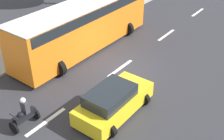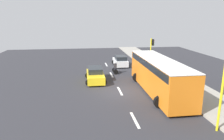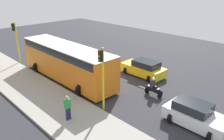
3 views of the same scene
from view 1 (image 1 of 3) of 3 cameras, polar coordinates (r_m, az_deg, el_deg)
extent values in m
cube|color=#2D2D33|center=(17.48, 1.65, 0.20)|extent=(40.00, 60.00, 0.10)
cube|color=#9E998E|center=(21.71, -13.66, 6.31)|extent=(4.00, 60.00, 0.15)
cube|color=white|center=(27.22, 16.75, 10.98)|extent=(0.20, 2.40, 0.01)
cube|color=white|center=(22.06, 10.80, 6.89)|extent=(0.20, 2.40, 0.01)
cube|color=white|center=(17.45, 1.65, 0.36)|extent=(0.20, 2.40, 0.01)
cube|color=white|center=(13.93, -13.04, -10.03)|extent=(0.20, 2.40, 0.01)
cube|color=yellow|center=(13.76, 0.51, -6.62)|extent=(1.82, 4.25, 0.80)
cube|color=#1E2328|center=(13.13, -0.36, -5.04)|extent=(1.53, 2.38, 0.56)
cylinder|color=black|center=(15.19, 1.22, -3.56)|extent=(0.64, 0.22, 0.64)
cylinder|color=black|center=(14.50, 6.38, -5.74)|extent=(0.64, 0.22, 0.64)
cylinder|color=black|center=(13.49, -5.86, -9.09)|extent=(0.64, 0.22, 0.64)
cylinder|color=black|center=(12.71, -0.38, -11.98)|extent=(0.64, 0.22, 0.64)
cube|color=orange|center=(19.20, -5.58, 8.82)|extent=(2.50, 11.00, 2.90)
cube|color=black|center=(18.80, -5.75, 11.90)|extent=(2.52, 10.56, 0.60)
cube|color=white|center=(18.67, -5.82, 12.97)|extent=(2.50, 11.00, 0.08)
cylinder|color=black|center=(16.82, -10.53, 0.44)|extent=(1.00, 0.30, 1.00)
cylinder|color=black|center=(18.33, -15.31, 2.59)|extent=(1.00, 0.30, 1.00)
cylinder|color=black|center=(21.58, 3.08, 8.28)|extent=(1.00, 0.30, 1.00)
cylinder|color=black|center=(22.77, -1.56, 9.62)|extent=(1.00, 0.30, 1.00)
cylinder|color=black|center=(13.56, -19.00, -10.89)|extent=(0.60, 0.10, 0.60)
cylinder|color=black|center=(14.04, -15.09, -8.42)|extent=(0.60, 0.10, 0.60)
cube|color=black|center=(13.65, -17.00, -8.75)|extent=(0.28, 1.10, 0.36)
sphere|color=black|center=(13.46, -17.79, -8.58)|extent=(0.32, 0.32, 0.32)
cylinder|color=black|center=(13.22, -19.11, -8.75)|extent=(0.55, 0.04, 0.04)
cube|color=#333338|center=(13.41, -16.97, -7.07)|extent=(0.36, 0.24, 0.60)
sphere|color=silver|center=(13.15, -17.41, -5.82)|extent=(0.26, 0.26, 0.26)
camera|label=2|loc=(31.60, 30.25, 23.97)|focal=33.64mm
camera|label=3|loc=(22.74, -64.80, 12.63)|focal=36.11mm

